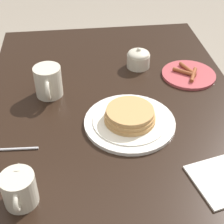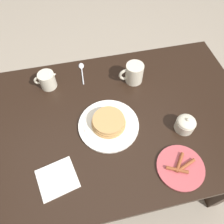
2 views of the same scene
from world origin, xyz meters
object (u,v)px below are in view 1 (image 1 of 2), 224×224
(side_plate_bacon, at_px, (189,74))
(napkin, at_px, (221,181))
(pancake_plate, at_px, (130,119))
(creamer_pitcher, at_px, (19,189))
(sugar_bowl, at_px, (138,58))
(coffee_mug, at_px, (48,82))

(side_plate_bacon, relative_size, napkin, 1.11)
(pancake_plate, bearing_deg, side_plate_bacon, 133.39)
(side_plate_bacon, relative_size, creamer_pitcher, 1.62)
(pancake_plate, distance_m, sugar_bowl, 0.34)
(pancake_plate, height_order, coffee_mug, coffee_mug)
(creamer_pitcher, bearing_deg, side_plate_bacon, 131.49)
(coffee_mug, bearing_deg, side_plate_bacon, 96.86)
(sugar_bowl, distance_m, napkin, 0.60)
(pancake_plate, height_order, napkin, pancake_plate)
(pancake_plate, xyz_separation_m, side_plate_bacon, (-0.25, 0.26, -0.01))
(coffee_mug, distance_m, creamer_pitcher, 0.44)
(creamer_pitcher, distance_m, napkin, 0.50)
(coffee_mug, distance_m, sugar_bowl, 0.36)
(side_plate_bacon, distance_m, napkin, 0.50)
(creamer_pitcher, bearing_deg, pancake_plate, 129.77)
(coffee_mug, xyz_separation_m, creamer_pitcher, (0.44, -0.06, -0.01))
(coffee_mug, height_order, creamer_pitcher, coffee_mug)
(creamer_pitcher, distance_m, sugar_bowl, 0.70)
(coffee_mug, bearing_deg, pancake_plate, 53.03)
(pancake_plate, distance_m, coffee_mug, 0.31)
(pancake_plate, relative_size, creamer_pitcher, 2.29)
(side_plate_bacon, bearing_deg, coffee_mug, -83.14)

